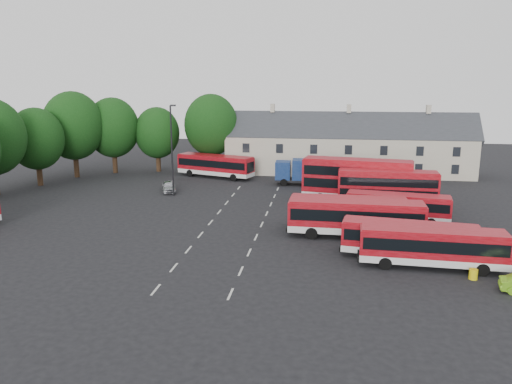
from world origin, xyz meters
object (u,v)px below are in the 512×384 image
bus_row_a (432,245)px  box_truck (306,171)px  grit_bin (473,274)px  lamppost (172,148)px  silver_car (169,187)px  bus_dd_south (387,187)px

bus_row_a → box_truck: size_ratio=1.36×
bus_row_a → grit_bin: size_ratio=14.39×
box_truck → lamppost: bearing=-151.7°
box_truck → lamppost: 17.95m
silver_car → lamppost: (1.26, -2.10, 5.05)m
bus_dd_south → grit_bin: bearing=-75.9°
bus_dd_south → grit_bin: size_ratio=14.21×
bus_row_a → box_truck: bearing=112.9°
silver_car → lamppost: size_ratio=0.37×
lamppost → box_truck: bearing=29.4°
box_truck → grit_bin: (12.79, -30.28, -1.52)m
bus_dd_south → grit_bin: 19.20m
silver_car → box_truck: bearing=1.2°
silver_car → grit_bin: silver_car is taller
grit_bin → lamppost: (-28.06, 21.67, 5.36)m
bus_row_a → lamppost: lamppost is taller
bus_row_a → bus_dd_south: size_ratio=1.01×
box_truck → grit_bin: 32.90m
bus_dd_south → silver_car: bus_dd_south is taller
bus_row_a → lamppost: 32.60m
lamppost → bus_row_a: bearing=-37.7°
bus_row_a → bus_dd_south: (-1.31, 16.84, 0.63)m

